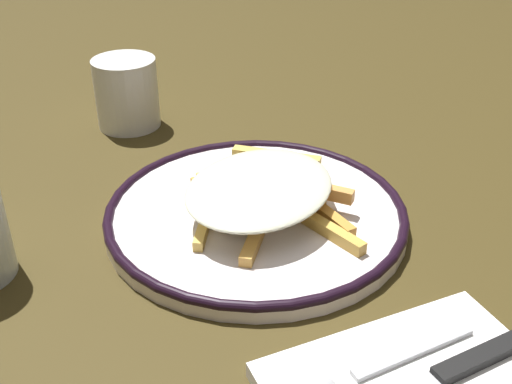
% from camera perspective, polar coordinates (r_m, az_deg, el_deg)
% --- Properties ---
extents(ground_plane, '(2.60, 2.60, 0.00)m').
position_cam_1_polar(ground_plane, '(0.62, 0.00, -2.71)').
color(ground_plane, '#3F3314').
extents(plate, '(0.30, 0.30, 0.02)m').
position_cam_1_polar(plate, '(0.61, 0.00, -1.93)').
color(plate, white).
rests_on(plate, ground_plane).
extents(fries_heap, '(0.21, 0.21, 0.04)m').
position_cam_1_polar(fries_heap, '(0.60, 0.40, 0.14)').
color(fries_heap, gold).
rests_on(fries_heap, plate).
extents(knife, '(0.04, 0.21, 0.01)m').
position_cam_1_polar(knife, '(0.46, 16.61, -15.97)').
color(knife, black).
rests_on(knife, napkin).
extents(spoon, '(0.03, 0.15, 0.01)m').
position_cam_1_polar(spoon, '(0.45, 9.10, -16.23)').
color(spoon, silver).
rests_on(spoon, napkin).
extents(coffee_mug, '(0.11, 0.08, 0.09)m').
position_cam_1_polar(coffee_mug, '(0.82, -11.83, 8.94)').
color(coffee_mug, white).
rests_on(coffee_mug, ground_plane).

